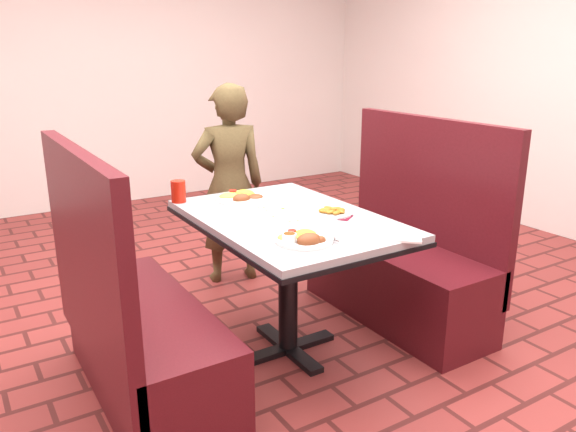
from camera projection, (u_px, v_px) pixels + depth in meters
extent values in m
plane|color=maroon|center=(288.00, 350.00, 2.99)|extent=(7.00, 7.00, 0.00)
cube|color=white|center=(97.00, 64.00, 5.44)|extent=(6.00, 0.04, 2.80)
cube|color=#A5A7AA|center=(288.00, 219.00, 2.78)|extent=(0.80, 1.20, 0.03)
cube|color=black|center=(288.00, 225.00, 2.79)|extent=(0.81, 1.21, 0.02)
cylinder|color=black|center=(288.00, 289.00, 2.89)|extent=(0.10, 0.10, 0.69)
cube|color=black|center=(288.00, 348.00, 2.99)|extent=(0.55, 0.08, 0.03)
cube|color=black|center=(288.00, 348.00, 2.99)|extent=(0.08, 0.55, 0.03)
cube|color=#531319|center=(148.00, 351.00, 2.55)|extent=(0.45, 1.20, 0.45)
cube|color=#531319|center=(88.00, 263.00, 2.30)|extent=(0.06, 1.20, 0.95)
cube|color=#531319|center=(396.00, 282.00, 3.31)|extent=(0.45, 1.20, 0.45)
cube|color=#531319|center=(428.00, 199.00, 3.29)|extent=(0.06, 1.20, 0.95)
imported|color=brown|center=(229.00, 185.00, 3.75)|extent=(0.55, 0.42, 1.34)
cylinder|color=white|center=(304.00, 240.00, 2.41)|extent=(0.26, 0.26, 0.02)
ellipsoid|color=yellow|center=(305.00, 230.00, 2.44)|extent=(0.10, 0.10, 0.05)
ellipsoid|color=#93BA4A|center=(289.00, 233.00, 2.42)|extent=(0.10, 0.09, 0.03)
cylinder|color=red|center=(292.00, 231.00, 2.45)|extent=(0.04, 0.04, 0.01)
ellipsoid|color=brown|center=(309.00, 235.00, 2.35)|extent=(0.11, 0.09, 0.06)
ellipsoid|color=brown|center=(319.00, 237.00, 2.36)|extent=(0.06, 0.05, 0.04)
cylinder|color=white|center=(289.00, 238.00, 2.35)|extent=(0.06, 0.06, 0.04)
cylinder|color=#613712|center=(289.00, 234.00, 2.35)|extent=(0.05, 0.05, 0.00)
cylinder|color=white|center=(243.00, 198.00, 3.07)|extent=(0.29, 0.29, 0.02)
ellipsoid|color=yellow|center=(244.00, 190.00, 3.11)|extent=(0.12, 0.12, 0.05)
ellipsoid|color=#93BA4A|center=(229.00, 193.00, 3.08)|extent=(0.12, 0.10, 0.04)
cylinder|color=red|center=(233.00, 191.00, 3.11)|extent=(0.04, 0.04, 0.01)
ellipsoid|color=brown|center=(255.00, 194.00, 3.06)|extent=(0.09, 0.09, 0.03)
ellipsoid|color=brown|center=(241.00, 194.00, 3.00)|extent=(0.10, 0.07, 0.06)
cylinder|color=white|center=(332.00, 213.00, 2.80)|extent=(0.20, 0.20, 0.01)
cube|color=maroon|center=(340.00, 217.00, 2.76)|extent=(0.14, 0.14, 0.00)
cube|color=silver|center=(339.00, 216.00, 2.76)|extent=(0.02, 0.12, 0.00)
cylinder|color=red|center=(178.00, 191.00, 3.02)|extent=(0.08, 0.08, 0.12)
cube|color=white|center=(401.00, 237.00, 2.46)|extent=(0.22, 0.22, 0.01)
cube|color=silver|center=(324.00, 234.00, 2.48)|extent=(0.02, 0.16, 0.00)
cube|color=silver|center=(326.00, 237.00, 2.44)|extent=(0.03, 0.16, 0.00)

